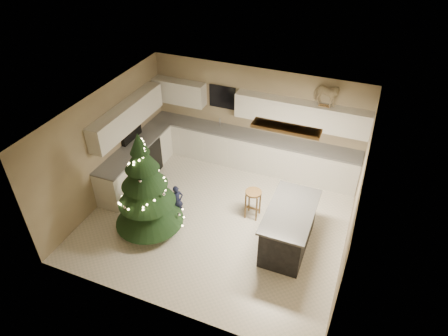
% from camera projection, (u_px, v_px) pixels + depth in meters
% --- Properties ---
extents(ground_plane, '(5.50, 5.50, 0.00)m').
position_uv_depth(ground_plane, '(218.00, 218.00, 8.95)').
color(ground_plane, beige).
extents(room_shell, '(5.52, 5.02, 2.61)m').
position_uv_depth(room_shell, '(219.00, 153.00, 7.91)').
color(room_shell, tan).
rests_on(room_shell, ground_plane).
extents(cabinetry, '(5.50, 3.20, 2.00)m').
position_uv_depth(cabinetry, '(210.00, 145.00, 10.02)').
color(cabinetry, silver).
rests_on(cabinetry, ground_plane).
extents(island, '(0.90, 1.70, 0.95)m').
position_uv_depth(island, '(289.00, 228.00, 8.02)').
color(island, black).
rests_on(island, ground_plane).
extents(bar_stool, '(0.36, 0.36, 0.69)m').
position_uv_depth(bar_stool, '(253.00, 198.00, 8.71)').
color(bar_stool, olive).
rests_on(bar_stool, ground_plane).
extents(christmas_tree, '(1.49, 1.44, 2.39)m').
position_uv_depth(christmas_tree, '(146.00, 193.00, 8.13)').
color(christmas_tree, '#3F2816').
rests_on(christmas_tree, ground_plane).
extents(toddler, '(0.32, 0.33, 0.76)m').
position_uv_depth(toddler, '(177.00, 201.00, 8.85)').
color(toddler, black).
rests_on(toddler, ground_plane).
extents(rocking_horse, '(0.70, 0.46, 0.57)m').
position_uv_depth(rocking_horse, '(326.00, 94.00, 8.85)').
color(rocking_horse, olive).
rests_on(rocking_horse, cabinetry).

